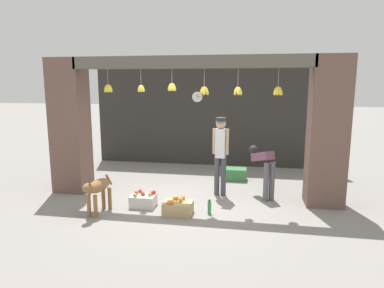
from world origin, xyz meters
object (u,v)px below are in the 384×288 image
(shopkeeper, at_px, (221,150))
(fruit_crate_oranges, at_px, (178,208))
(wall_clock, at_px, (197,97))
(produce_box_green, at_px, (235,174))
(water_bottle, at_px, (209,207))
(dog, at_px, (98,189))
(worker_stooping, at_px, (264,165))
(fruit_crate_apples, at_px, (143,200))

(shopkeeper, distance_m, fruit_crate_oranges, 1.63)
(shopkeeper, bearing_deg, wall_clock, -64.55)
(produce_box_green, bearing_deg, water_bottle, -98.80)
(dog, bearing_deg, shopkeeper, 134.66)
(worker_stooping, distance_m, water_bottle, 1.59)
(produce_box_green, relative_size, wall_clock, 1.69)
(produce_box_green, bearing_deg, dog, -131.63)
(shopkeeper, distance_m, produce_box_green, 1.50)
(worker_stooping, height_order, fruit_crate_oranges, worker_stooping)
(fruit_crate_apples, xyz_separation_m, produce_box_green, (1.66, 2.16, 0.02))
(water_bottle, xyz_separation_m, wall_clock, (-0.82, 3.75, 1.84))
(produce_box_green, distance_m, water_bottle, 2.34)
(fruit_crate_oranges, relative_size, fruit_crate_apples, 1.11)
(fruit_crate_oranges, bearing_deg, produce_box_green, 69.34)
(worker_stooping, bearing_deg, produce_box_green, 86.12)
(fruit_crate_oranges, bearing_deg, worker_stooping, 38.79)
(shopkeeper, xyz_separation_m, fruit_crate_apples, (-1.39, -0.94, -0.85))
(fruit_crate_apples, bearing_deg, fruit_crate_oranges, -20.54)
(dog, distance_m, fruit_crate_oranges, 1.49)
(fruit_crate_oranges, relative_size, water_bottle, 1.93)
(dog, xyz_separation_m, fruit_crate_apples, (0.69, 0.49, -0.35))
(shopkeeper, xyz_separation_m, produce_box_green, (0.27, 1.22, -0.83))
(wall_clock, bearing_deg, produce_box_green, -50.46)
(dog, relative_size, wall_clock, 2.69)
(fruit_crate_apples, distance_m, produce_box_green, 2.73)
(dog, height_order, produce_box_green, dog)
(fruit_crate_oranges, height_order, fruit_crate_apples, fruit_crate_oranges)
(dog, distance_m, worker_stooping, 3.32)
(shopkeeper, xyz_separation_m, wall_clock, (-0.91, 2.65, 0.99))
(produce_box_green, height_order, water_bottle, produce_box_green)
(wall_clock, bearing_deg, fruit_crate_apples, -97.60)
(fruit_crate_oranges, distance_m, produce_box_green, 2.61)
(produce_box_green, height_order, wall_clock, wall_clock)
(shopkeeper, bearing_deg, water_bottle, 91.72)
(dog, relative_size, worker_stooping, 0.82)
(worker_stooping, height_order, fruit_crate_apples, worker_stooping)
(shopkeeper, relative_size, produce_box_green, 3.12)
(worker_stooping, height_order, wall_clock, wall_clock)
(dog, xyz_separation_m, produce_box_green, (2.35, 2.65, -0.33))
(worker_stooping, bearing_deg, water_bottle, -162.79)
(shopkeeper, relative_size, worker_stooping, 1.61)
(produce_box_green, bearing_deg, worker_stooping, -62.43)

